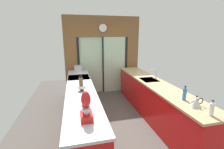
{
  "coord_description": "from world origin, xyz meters",
  "views": [
    {
      "loc": [
        -1.02,
        -3.11,
        2.07
      ],
      "look_at": [
        -0.08,
        0.72,
        1.08
      ],
      "focal_mm": 25.28,
      "sensor_mm": 36.0,
      "label": 1
    }
  ],
  "objects_px": {
    "mixing_bowl_near": "(85,108)",
    "soap_bottle_near": "(212,109)",
    "mixing_bowl_far": "(82,89)",
    "soap_bottle_far": "(185,94)",
    "kettle": "(196,102)",
    "oven_range": "(80,93)",
    "knife_block": "(81,83)",
    "stand_mixer": "(86,109)",
    "stock_pot": "(78,69)"
  },
  "relations": [
    {
      "from": "mixing_bowl_near",
      "to": "soap_bottle_near",
      "type": "height_order",
      "value": "soap_bottle_near"
    },
    {
      "from": "mixing_bowl_far",
      "to": "soap_bottle_far",
      "type": "relative_size",
      "value": 0.68
    },
    {
      "from": "kettle",
      "to": "soap_bottle_far",
      "type": "bearing_deg",
      "value": 90.38
    },
    {
      "from": "oven_range",
      "to": "kettle",
      "type": "relative_size",
      "value": 3.63
    },
    {
      "from": "oven_range",
      "to": "mixing_bowl_far",
      "type": "xyz_separation_m",
      "value": [
        0.02,
        -1.17,
        0.51
      ]
    },
    {
      "from": "oven_range",
      "to": "mixing_bowl_near",
      "type": "relative_size",
      "value": 6.51
    },
    {
      "from": "mixing_bowl_near",
      "to": "knife_block",
      "type": "bearing_deg",
      "value": 90.0
    },
    {
      "from": "knife_block",
      "to": "soap_bottle_near",
      "type": "bearing_deg",
      "value": -44.56
    },
    {
      "from": "knife_block",
      "to": "kettle",
      "type": "bearing_deg",
      "value": -39.16
    },
    {
      "from": "knife_block",
      "to": "kettle",
      "type": "height_order",
      "value": "knife_block"
    },
    {
      "from": "mixing_bowl_far",
      "to": "soap_bottle_near",
      "type": "height_order",
      "value": "soap_bottle_near"
    },
    {
      "from": "mixing_bowl_near",
      "to": "soap_bottle_far",
      "type": "bearing_deg",
      "value": -0.89
    },
    {
      "from": "mixing_bowl_near",
      "to": "stand_mixer",
      "type": "xyz_separation_m",
      "value": [
        0.0,
        -0.29,
        0.12
      ]
    },
    {
      "from": "mixing_bowl_far",
      "to": "soap_bottle_near",
      "type": "xyz_separation_m",
      "value": [
        1.78,
        -1.5,
        0.06
      ]
    },
    {
      "from": "mixing_bowl_far",
      "to": "stand_mixer",
      "type": "relative_size",
      "value": 0.44
    },
    {
      "from": "stand_mixer",
      "to": "soap_bottle_far",
      "type": "relative_size",
      "value": 1.57
    },
    {
      "from": "stock_pot",
      "to": "oven_range",
      "type": "bearing_deg",
      "value": -91.54
    },
    {
      "from": "kettle",
      "to": "soap_bottle_near",
      "type": "bearing_deg",
      "value": -90.36
    },
    {
      "from": "mixing_bowl_far",
      "to": "stand_mixer",
      "type": "distance_m",
      "value": 1.18
    },
    {
      "from": "oven_range",
      "to": "knife_block",
      "type": "xyz_separation_m",
      "value": [
        0.02,
        -0.92,
        0.58
      ]
    },
    {
      "from": "knife_block",
      "to": "mixing_bowl_near",
      "type": "bearing_deg",
      "value": -90.0
    },
    {
      "from": "mixing_bowl_near",
      "to": "soap_bottle_near",
      "type": "bearing_deg",
      "value": -19.07
    },
    {
      "from": "mixing_bowl_near",
      "to": "mixing_bowl_far",
      "type": "bearing_deg",
      "value": 90.0
    },
    {
      "from": "kettle",
      "to": "soap_bottle_far",
      "type": "height_order",
      "value": "soap_bottle_far"
    },
    {
      "from": "stand_mixer",
      "to": "stock_pot",
      "type": "xyz_separation_m",
      "value": [
        -0.0,
        3.03,
        -0.06
      ]
    },
    {
      "from": "oven_range",
      "to": "soap_bottle_near",
      "type": "bearing_deg",
      "value": -56.06
    },
    {
      "from": "mixing_bowl_far",
      "to": "knife_block",
      "type": "bearing_deg",
      "value": 89.99
    },
    {
      "from": "mixing_bowl_far",
      "to": "knife_block",
      "type": "height_order",
      "value": "knife_block"
    },
    {
      "from": "kettle",
      "to": "stand_mixer",
      "type": "bearing_deg",
      "value": 179.16
    },
    {
      "from": "kettle",
      "to": "soap_bottle_near",
      "type": "distance_m",
      "value": 0.3
    },
    {
      "from": "mixing_bowl_near",
      "to": "soap_bottle_far",
      "type": "height_order",
      "value": "soap_bottle_far"
    },
    {
      "from": "soap_bottle_near",
      "to": "mixing_bowl_far",
      "type": "bearing_deg",
      "value": 139.83
    },
    {
      "from": "stand_mixer",
      "to": "soap_bottle_far",
      "type": "height_order",
      "value": "stand_mixer"
    },
    {
      "from": "knife_block",
      "to": "soap_bottle_far",
      "type": "bearing_deg",
      "value": -33.2
    },
    {
      "from": "stand_mixer",
      "to": "soap_bottle_near",
      "type": "xyz_separation_m",
      "value": [
        1.78,
        -0.33,
        -0.06
      ]
    },
    {
      "from": "oven_range",
      "to": "kettle",
      "type": "xyz_separation_m",
      "value": [
        1.8,
        -2.37,
        0.55
      ]
    },
    {
      "from": "stand_mixer",
      "to": "kettle",
      "type": "height_order",
      "value": "stand_mixer"
    },
    {
      "from": "soap_bottle_near",
      "to": "kettle",
      "type": "bearing_deg",
      "value": 89.64
    },
    {
      "from": "oven_range",
      "to": "mixing_bowl_near",
      "type": "xyz_separation_m",
      "value": [
        0.02,
        -2.06,
        0.5
      ]
    },
    {
      "from": "knife_block",
      "to": "soap_bottle_near",
      "type": "distance_m",
      "value": 2.5
    },
    {
      "from": "mixing_bowl_near",
      "to": "stand_mixer",
      "type": "bearing_deg",
      "value": -90.0
    },
    {
      "from": "stock_pot",
      "to": "mixing_bowl_far",
      "type": "bearing_deg",
      "value": -90.0
    },
    {
      "from": "stock_pot",
      "to": "kettle",
      "type": "relative_size",
      "value": 1.04
    },
    {
      "from": "soap_bottle_far",
      "to": "stand_mixer",
      "type": "bearing_deg",
      "value": -171.69
    },
    {
      "from": "stand_mixer",
      "to": "knife_block",
      "type": "bearing_deg",
      "value": 90.0
    },
    {
      "from": "oven_range",
      "to": "knife_block",
      "type": "bearing_deg",
      "value": -88.85
    },
    {
      "from": "oven_range",
      "to": "stand_mixer",
      "type": "height_order",
      "value": "stand_mixer"
    },
    {
      "from": "soap_bottle_near",
      "to": "soap_bottle_far",
      "type": "distance_m",
      "value": 0.59
    },
    {
      "from": "mixing_bowl_far",
      "to": "mixing_bowl_near",
      "type": "bearing_deg",
      "value": -90.0
    },
    {
      "from": "stand_mixer",
      "to": "soap_bottle_far",
      "type": "distance_m",
      "value": 1.8
    }
  ]
}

